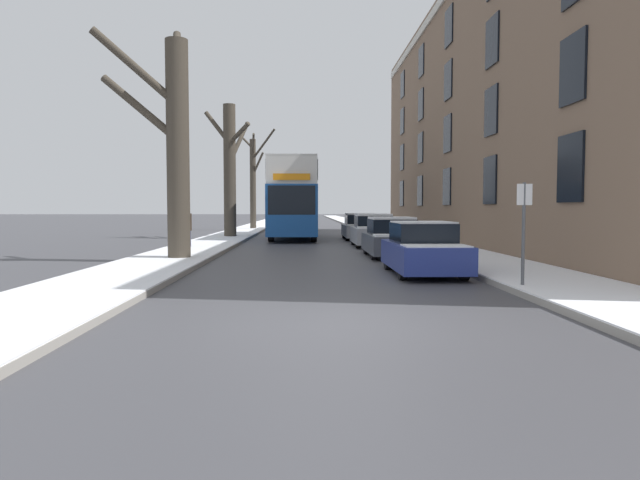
% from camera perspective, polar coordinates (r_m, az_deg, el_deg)
% --- Properties ---
extents(ground_plane, '(320.00, 320.00, 0.00)m').
position_cam_1_polar(ground_plane, '(8.85, 2.21, -8.28)').
color(ground_plane, '#424247').
extents(sidewalk_left, '(2.72, 130.00, 0.16)m').
position_cam_1_polar(sidewalk_left, '(61.84, -5.70, 1.62)').
color(sidewalk_left, gray).
rests_on(sidewalk_left, ground).
extents(sidewalk_right, '(2.72, 130.00, 0.16)m').
position_cam_1_polar(sidewalk_right, '(61.93, 3.65, 1.63)').
color(sidewalk_right, gray).
rests_on(sidewalk_right, ground).
extents(terrace_facade_right, '(9.10, 36.67, 12.76)m').
position_cam_1_polar(terrace_facade_right, '(30.29, 21.17, 11.76)').
color(terrace_facade_right, '#7A604C').
rests_on(terrace_facade_right, ground).
extents(bare_tree_left_0, '(2.91, 2.32, 7.78)m').
position_cam_1_polar(bare_tree_left_0, '(19.31, -14.38, 9.39)').
color(bare_tree_left_0, '#423A30').
rests_on(bare_tree_left_0, ground).
extents(bare_tree_left_1, '(2.85, 3.01, 7.69)m').
position_cam_1_polar(bare_tree_left_1, '(33.45, -9.00, 7.33)').
color(bare_tree_left_1, '#423A30').
rests_on(bare_tree_left_1, ground).
extents(bare_tree_left_2, '(3.34, 3.85, 8.02)m').
position_cam_1_polar(bare_tree_left_2, '(46.07, -6.69, 6.04)').
color(bare_tree_left_2, '#423A30').
rests_on(bare_tree_left_2, ground).
extents(double_decker_bus, '(2.62, 10.40, 4.43)m').
position_cam_1_polar(double_decker_bus, '(33.13, -2.66, 4.48)').
color(double_decker_bus, '#194C99').
rests_on(double_decker_bus, ground).
extents(parked_car_0, '(1.73, 3.97, 1.41)m').
position_cam_1_polar(parked_car_0, '(15.42, 10.28, -0.97)').
color(parked_car_0, navy).
rests_on(parked_car_0, ground).
extents(parked_car_1, '(1.80, 4.02, 1.45)m').
position_cam_1_polar(parked_car_1, '(20.79, 7.19, 0.15)').
color(parked_car_1, '#474C56').
rests_on(parked_car_1, ground).
extents(parked_car_2, '(1.84, 3.91, 1.51)m').
position_cam_1_polar(parked_car_2, '(26.27, 5.36, 0.86)').
color(parked_car_2, '#9EA3AD').
rests_on(parked_car_2, ground).
extents(parked_car_3, '(1.89, 4.45, 1.47)m').
position_cam_1_polar(parked_car_3, '(32.30, 4.06, 1.26)').
color(parked_car_3, '#9EA3AD').
rests_on(parked_car_3, ground).
extents(oncoming_van, '(1.94, 5.32, 2.30)m').
position_cam_1_polar(oncoming_van, '(45.70, -1.84, 2.55)').
color(oncoming_van, '#9EA3AD').
rests_on(oncoming_van, ground).
extents(pedestrian_left_sidewalk, '(0.39, 0.39, 1.77)m').
position_cam_1_polar(pedestrian_left_sidewalk, '(24.48, -13.15, 1.26)').
color(pedestrian_left_sidewalk, navy).
rests_on(pedestrian_left_sidewalk, ground).
extents(street_sign_post, '(0.32, 0.07, 2.30)m').
position_cam_1_polar(street_sign_post, '(12.58, 19.69, 1.04)').
color(street_sign_post, '#4C4F54').
rests_on(street_sign_post, ground).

